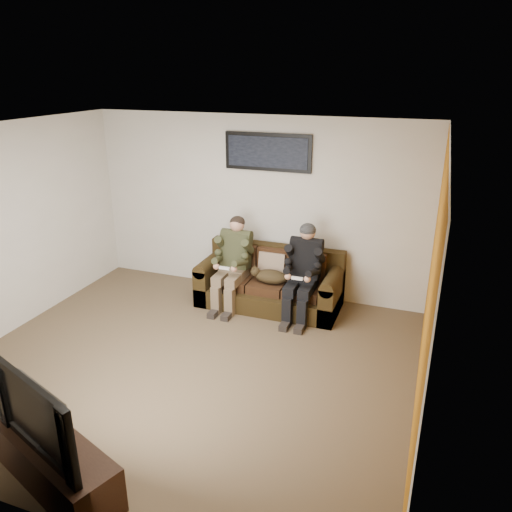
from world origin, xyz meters
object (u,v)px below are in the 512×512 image
at_px(person_right, 303,267).
at_px(cat, 270,276).
at_px(tv_stand, 56,464).
at_px(framed_poster, 268,152).
at_px(television, 47,409).
at_px(person_left, 233,258).
at_px(sofa, 271,284).

relative_size(person_right, cat, 1.91).
xyz_separation_m(cat, tv_stand, (-0.59, -3.60, -0.29)).
bearing_deg(tv_stand, person_right, 93.83).
relative_size(framed_poster, television, 1.08).
bearing_deg(tv_stand, person_left, 109.53).
bearing_deg(sofa, person_left, -162.04).
bearing_deg(cat, television, -99.33).
bearing_deg(framed_poster, person_left, -118.88).
height_order(sofa, tv_stand, sofa).
relative_size(cat, television, 0.57).
xyz_separation_m(sofa, cat, (0.04, -0.17, 0.19)).
height_order(framed_poster, tv_stand, framed_poster).
bearing_deg(framed_poster, cat, -67.28).
bearing_deg(sofa, person_right, -17.92).
relative_size(person_right, television, 1.09).
bearing_deg(sofa, framed_poster, 116.85).
height_order(sofa, framed_poster, framed_poster).
distance_m(person_right, framed_poster, 1.67).
relative_size(cat, tv_stand, 0.51).
xyz_separation_m(cat, television, (-0.59, -3.60, 0.24)).
distance_m(person_left, person_right, 1.02).
height_order(person_right, tv_stand, person_right).
distance_m(sofa, framed_poster, 1.85).
relative_size(person_right, tv_stand, 0.97).
distance_m(cat, tv_stand, 3.66).
relative_size(sofa, television, 1.71).
relative_size(cat, framed_poster, 0.53).
bearing_deg(tv_stand, framed_poster, 105.39).
xyz_separation_m(person_left, person_right, (1.02, 0.00, 0.00)).
xyz_separation_m(sofa, person_right, (0.51, -0.16, 0.39)).
bearing_deg(sofa, tv_stand, -98.38).
xyz_separation_m(framed_poster, television, (-0.36, -4.17, -1.36)).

